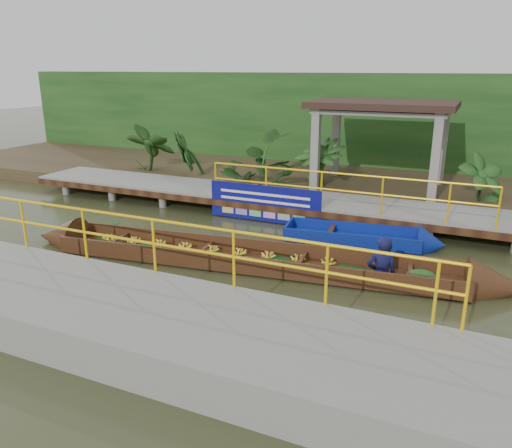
% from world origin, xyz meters
% --- Properties ---
extents(ground, '(80.00, 80.00, 0.00)m').
position_xyz_m(ground, '(0.00, 0.00, 0.00)').
color(ground, '#2D3219').
rests_on(ground, ground).
extents(land_strip, '(30.00, 8.00, 0.45)m').
position_xyz_m(land_strip, '(0.00, 7.50, 0.23)').
color(land_strip, '#372B1B').
rests_on(land_strip, ground).
extents(far_dock, '(16.00, 2.06, 1.66)m').
position_xyz_m(far_dock, '(0.02, 3.43, 0.48)').
color(far_dock, gray).
rests_on(far_dock, ground).
extents(near_dock, '(18.00, 2.40, 1.73)m').
position_xyz_m(near_dock, '(1.00, -4.20, 0.30)').
color(near_dock, gray).
rests_on(near_dock, ground).
extents(pavilion, '(4.40, 3.00, 3.00)m').
position_xyz_m(pavilion, '(3.00, 6.30, 2.82)').
color(pavilion, gray).
rests_on(pavilion, ground).
extents(foliage_backdrop, '(30.00, 0.80, 4.00)m').
position_xyz_m(foliage_backdrop, '(0.00, 10.00, 2.00)').
color(foliage_backdrop, '#153D13').
rests_on(foliage_backdrop, ground).
extents(vendor_boat, '(11.23, 2.46, 2.19)m').
position_xyz_m(vendor_boat, '(1.81, -0.59, 0.22)').
color(vendor_boat, '#3A1F10').
rests_on(vendor_boat, ground).
extents(moored_blue_boat, '(3.95, 1.46, 0.92)m').
position_xyz_m(moored_blue_boat, '(4.22, 1.85, 0.16)').
color(moored_blue_boat, navy).
rests_on(moored_blue_boat, ground).
extents(blue_banner, '(3.33, 0.04, 1.04)m').
position_xyz_m(blue_banner, '(0.58, 2.48, 0.56)').
color(blue_banner, navy).
rests_on(blue_banner, ground).
extents(tropical_plants, '(14.21, 1.21, 1.51)m').
position_xyz_m(tropical_plants, '(0.84, 5.30, 1.21)').
color(tropical_plants, '#153D13').
rests_on(tropical_plants, ground).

